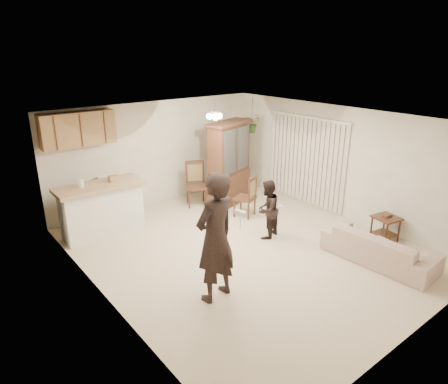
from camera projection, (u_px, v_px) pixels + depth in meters
floor at (245, 249)px, 7.73m from camera, size 6.50×6.50×0.00m
ceiling at (247, 120)px, 6.87m from camera, size 5.50×6.50×0.02m
wall_back at (158, 153)px, 9.69m from camera, size 5.50×0.02×2.50m
wall_front at (421, 257)px, 4.91m from camera, size 5.50×0.02×2.50m
wall_left at (102, 228)px, 5.69m from camera, size 0.02×6.50×2.50m
wall_right at (338, 163)px, 8.91m from camera, size 0.02×6.50×2.50m
breakfast_bar at (102, 211)px, 8.20m from camera, size 1.60×0.55×1.00m
bar_top at (100, 186)px, 8.02m from camera, size 1.75×0.70×0.08m
upper_cabinets at (78, 129)px, 8.16m from camera, size 1.50×0.34×0.70m
vertical_blinds at (306, 161)px, 9.60m from camera, size 0.06×2.30×2.10m
ceiling_fixture at (215, 116)px, 7.91m from camera, size 0.36×0.36×0.20m
hanging_plant at (252, 123)px, 10.20m from camera, size 0.43×0.37×0.48m
plant_cord at (252, 110)px, 10.09m from camera, size 0.01×0.01×0.65m
sofa at (380, 243)px, 7.15m from camera, size 0.83×1.91×0.73m
adult at (215, 245)px, 5.95m from camera, size 0.72×0.53×1.80m
child at (267, 206)px, 7.99m from camera, size 0.79×0.70×1.35m
china_hutch at (229, 164)px, 9.68m from camera, size 1.38×0.85×2.04m
side_table at (385, 228)px, 7.99m from camera, size 0.54×0.54×0.56m
chair_bar at (102, 216)px, 8.48m from camera, size 0.64×0.64×1.07m
chair_hutch_left at (196, 193)px, 9.78m from camera, size 0.65×0.65×1.08m
chair_hutch_right at (245, 205)px, 9.16m from camera, size 0.56×0.56×0.97m
controller_adult at (240, 213)px, 5.42m from camera, size 0.08×0.18×0.05m
controller_child at (280, 206)px, 7.83m from camera, size 0.07×0.11×0.03m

